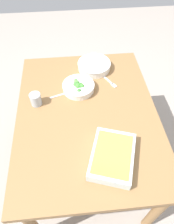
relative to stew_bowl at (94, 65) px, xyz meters
The scene contains 9 objects.
ground_plane 0.89m from the stew_bowl, 167.14° to the left, with size 6.00×6.00×0.00m, color #9E9389.
dining_table 0.46m from the stew_bowl, 167.14° to the left, with size 1.20×0.90×0.74m.
stew_bowl is the anchor object (origin of this frame).
broccoli_bowl 0.26m from the stew_bowl, 148.16° to the left, with size 0.22×0.22×0.07m.
baking_dish 0.77m from the stew_bowl, behind, with size 0.35×0.30×0.06m.
drink_cup 0.53m from the stew_bowl, 127.36° to the left, with size 0.07×0.07×0.08m.
spoon_by_stew 0.05m from the stew_bowl, 153.44° to the left, with size 0.17×0.09×0.01m.
spoon_by_broccoli 0.34m from the stew_bowl, 137.51° to the left, with size 0.07×0.17×0.01m.
fork_on_table 0.18m from the stew_bowl, 149.93° to the right, with size 0.16×0.10×0.01m.
Camera 1 is at (-0.86, 0.09, 1.79)m, focal length 33.98 mm.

